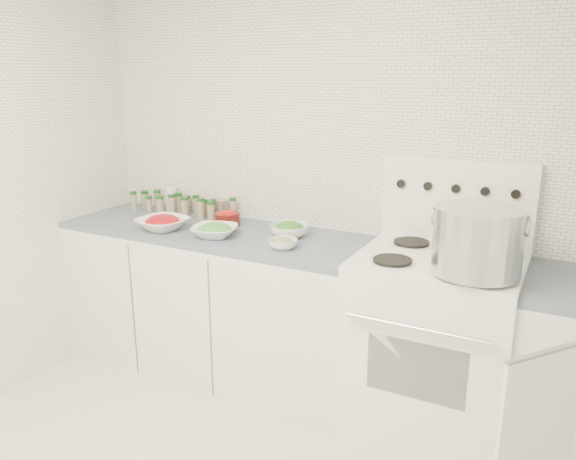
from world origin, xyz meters
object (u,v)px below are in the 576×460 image
object	(u,v)px
stove	(434,341)
bowl_tomato	(163,223)
stock_pot	(478,238)
bowl_snowpea	(215,230)

from	to	relation	value
stove	bowl_tomato	bearing A→B (deg)	-175.07
stove	stock_pot	bearing A→B (deg)	-43.48
stock_pot	bowl_snowpea	distance (m)	1.41
stove	bowl_snowpea	bearing A→B (deg)	-174.52
bowl_tomato	bowl_snowpea	world-z (taller)	bowl_tomato
stock_pot	bowl_snowpea	xyz separation A→B (m)	(-1.40, 0.06, -0.16)
stove	bowl_snowpea	size ratio (longest dim) A/B	4.39
stock_pot	bowl_tomato	xyz separation A→B (m)	(-1.75, 0.04, -0.16)
stove	bowl_tomato	size ratio (longest dim) A/B	4.35
bowl_snowpea	bowl_tomato	bearing A→B (deg)	-176.96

